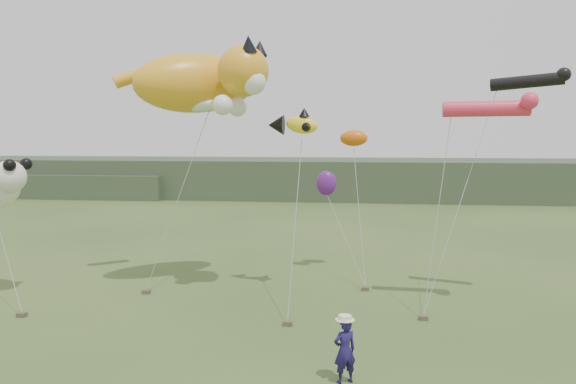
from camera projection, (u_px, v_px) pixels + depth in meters
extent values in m
plane|color=#385123|center=(273.00, 362.00, 16.27)|extent=(120.00, 120.00, 0.00)
cube|color=#2D3D28|center=(337.00, 178.00, 60.48)|extent=(90.00, 12.00, 4.00)
cube|color=#2D3D28|center=(61.00, 184.00, 61.39)|extent=(25.00, 8.00, 2.50)
imported|color=#1A144D|center=(345.00, 351.00, 14.86)|extent=(0.76, 0.67, 1.75)
cube|color=brown|center=(146.00, 292.00, 23.35)|extent=(0.31, 0.25, 0.16)
cube|color=brown|center=(288.00, 323.00, 19.41)|extent=(0.31, 0.25, 0.16)
cube|color=brown|center=(423.00, 318.00, 20.02)|extent=(0.31, 0.25, 0.16)
cube|color=brown|center=(22.00, 315.00, 20.35)|extent=(0.31, 0.25, 0.16)
cube|color=brown|center=(365.00, 289.00, 23.82)|extent=(0.31, 0.25, 0.16)
ellipsoid|color=orange|center=(196.00, 83.00, 23.73)|extent=(5.93, 5.48, 2.82)
sphere|color=orange|center=(243.00, 71.00, 22.28)|extent=(2.05, 2.05, 2.05)
cone|color=black|center=(249.00, 44.00, 21.58)|extent=(0.64, 0.78, 0.77)
cone|color=black|center=(260.00, 48.00, 22.68)|extent=(0.64, 0.74, 0.73)
sphere|color=white|center=(253.00, 82.00, 21.93)|extent=(1.03, 1.03, 1.03)
ellipsoid|color=white|center=(199.00, 104.00, 23.45)|extent=(2.01, 1.00, 0.63)
sphere|color=white|center=(223.00, 105.00, 21.83)|extent=(0.80, 0.80, 0.80)
sphere|color=white|center=(237.00, 107.00, 23.38)|extent=(0.80, 0.80, 0.80)
cylinder|color=orange|center=(137.00, 75.00, 24.96)|extent=(2.12, 1.55, 1.24)
ellipsoid|color=yellow|center=(302.00, 125.00, 22.80)|extent=(1.40, 0.59, 0.87)
cone|color=black|center=(276.00, 125.00, 23.21)|extent=(0.67, 0.85, 0.84)
cone|color=black|center=(304.00, 112.00, 22.73)|extent=(0.46, 0.46, 0.37)
cone|color=black|center=(308.00, 127.00, 22.31)|extent=(0.49, 0.52, 0.37)
cone|color=black|center=(310.00, 127.00, 23.23)|extent=(0.49, 0.52, 0.37)
cylinder|color=black|center=(527.00, 82.00, 21.71)|extent=(2.71, 1.29, 0.67)
sphere|color=black|center=(564.00, 74.00, 21.12)|extent=(0.53, 0.53, 0.53)
cylinder|color=#F12F4E|center=(486.00, 109.00, 20.69)|extent=(3.12, 0.75, 0.60)
sphere|color=#F12F4E|center=(530.00, 101.00, 19.99)|extent=(0.62, 0.62, 0.62)
sphere|color=white|center=(9.00, 177.00, 22.34)|extent=(1.32, 1.32, 1.32)
sphere|color=black|center=(10.00, 165.00, 21.81)|extent=(0.48, 0.48, 0.48)
sphere|color=black|center=(26.00, 164.00, 22.72)|extent=(0.48, 0.48, 0.48)
ellipsoid|color=#D85E0C|center=(354.00, 138.00, 26.56)|extent=(1.30, 0.76, 0.76)
ellipsoid|color=#591877|center=(326.00, 183.00, 27.00)|extent=(0.97, 0.65, 1.18)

